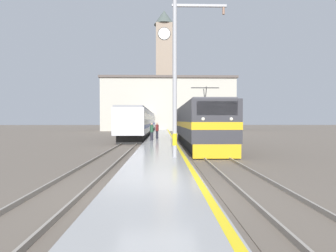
# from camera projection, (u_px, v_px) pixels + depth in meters

# --- Properties ---
(ground_plane) EXTENTS (200.00, 200.00, 0.00)m
(ground_plane) POSITION_uv_depth(u_px,v_px,m) (161.00, 136.00, 38.00)
(ground_plane) COLOR #60564C
(platform) EXTENTS (2.88, 140.00, 0.39)m
(platform) POSITION_uv_depth(u_px,v_px,m) (161.00, 137.00, 33.00)
(platform) COLOR #999999
(platform) RESTS_ON ground
(rail_track_near) EXTENTS (2.83, 140.00, 0.16)m
(rail_track_near) POSITION_uv_depth(u_px,v_px,m) (187.00, 138.00, 33.07)
(rail_track_near) COLOR #60564C
(rail_track_near) RESTS_ON ground
(rail_track_far) EXTENTS (2.84, 140.00, 0.16)m
(rail_track_far) POSITION_uv_depth(u_px,v_px,m) (138.00, 138.00, 32.94)
(rail_track_far) COLOR #60564C
(rail_track_far) RESTS_ON ground
(locomotive_train) EXTENTS (2.92, 17.02, 4.64)m
(locomotive_train) POSITION_uv_depth(u_px,v_px,m) (197.00, 125.00, 23.16)
(locomotive_train) COLOR black
(locomotive_train) RESTS_ON ground
(passenger_train) EXTENTS (2.92, 50.56, 3.64)m
(passenger_train) POSITION_uv_depth(u_px,v_px,m) (146.00, 122.00, 48.54)
(passenger_train) COLOR black
(passenger_train) RESTS_ON ground
(catenary_mast) EXTENTS (2.76, 0.24, 8.45)m
(catenary_mast) POSITION_uv_depth(u_px,v_px,m) (177.00, 72.00, 13.22)
(catenary_mast) COLOR #9E9EA3
(catenary_mast) RESTS_ON platform
(person_on_platform) EXTENTS (0.34, 0.34, 1.66)m
(person_on_platform) POSITION_uv_depth(u_px,v_px,m) (157.00, 130.00, 26.99)
(person_on_platform) COLOR #23232D
(person_on_platform) RESTS_ON platform
(second_waiting_passenger) EXTENTS (0.34, 0.34, 1.65)m
(second_waiting_passenger) POSITION_uv_depth(u_px,v_px,m) (152.00, 131.00, 24.45)
(second_waiting_passenger) COLOR #23232D
(second_waiting_passenger) RESTS_ON platform
(clock_tower) EXTENTS (5.31, 5.31, 31.34)m
(clock_tower) POSITION_uv_depth(u_px,v_px,m) (164.00, 67.00, 69.25)
(clock_tower) COLOR gray
(clock_tower) RESTS_ON ground
(station_building) EXTENTS (29.96, 8.08, 11.96)m
(station_building) POSITION_uv_depth(u_px,v_px,m) (168.00, 104.00, 59.79)
(station_building) COLOR #B7B2A3
(station_building) RESTS_ON ground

